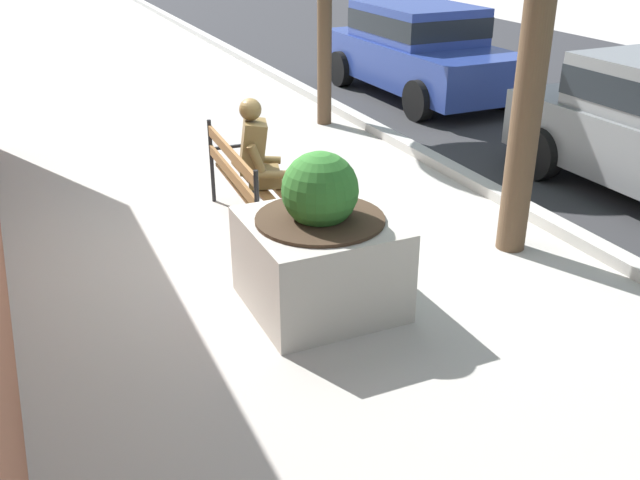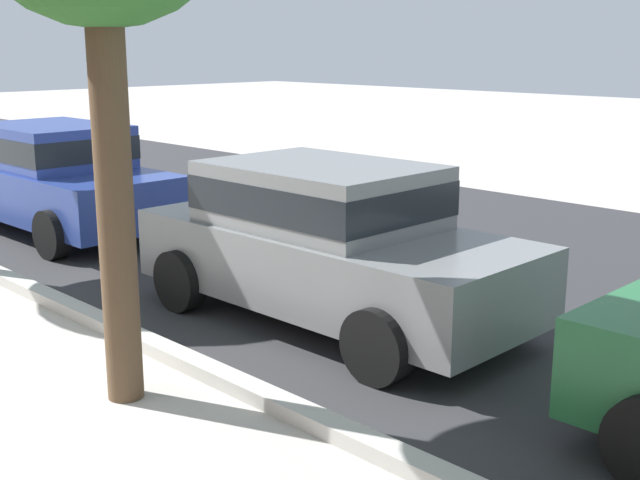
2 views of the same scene
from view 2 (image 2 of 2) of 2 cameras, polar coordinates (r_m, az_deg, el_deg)
The scene contains 4 objects.
street_surface at distance 10.93m, azimuth 7.48°, elevation -0.84°, with size 60.00×9.00×0.01m, color #2D2D30.
curb_stone at distance 7.96m, azimuth -13.62°, elevation -6.16°, with size 60.00×0.20×0.12m, color #B2AFA8.
parked_car_blue at distance 12.48m, azimuth -17.78°, elevation 4.33°, with size 4.13×1.97×1.56m.
parked_car_grey at distance 8.01m, azimuth 0.50°, elevation 0.16°, with size 4.13×1.97×1.56m.
Camera 2 is at (6.51, -0.86, 2.68)m, focal length 46.14 mm.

